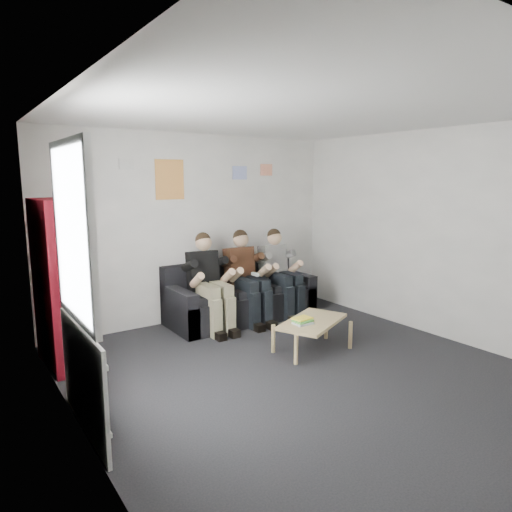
{
  "coord_description": "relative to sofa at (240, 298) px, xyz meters",
  "views": [
    {
      "loc": [
        -3.03,
        -3.47,
        2.06
      ],
      "look_at": [
        0.24,
        1.3,
        1.08
      ],
      "focal_mm": 32.0,
      "sensor_mm": 36.0,
      "label": 1
    }
  ],
  "objects": [
    {
      "name": "bookshelf",
      "position": [
        -2.57,
        -0.34,
        0.62
      ],
      "size": [
        0.28,
        0.83,
        1.85
      ],
      "rotation": [
        0.0,
        0.0,
        0.1
      ],
      "color": "maroon",
      "rests_on": "ground"
    },
    {
      "name": "poster_pink",
      "position": [
        0.76,
        0.4,
        1.9
      ],
      "size": [
        0.22,
        0.01,
        0.18
      ],
      "primitive_type": "cube",
      "color": "#C73E8C",
      "rests_on": "room_shell"
    },
    {
      "name": "person_left",
      "position": [
        -0.61,
        -0.2,
        0.36
      ],
      "size": [
        0.41,
        0.88,
        1.34
      ],
      "rotation": [
        0.0,
        0.0,
        -0.14
      ],
      "color": "black",
      "rests_on": "sofa"
    },
    {
      "name": "window",
      "position": [
        -2.71,
        -1.89,
        0.73
      ],
      "size": [
        0.05,
        1.3,
        2.36
      ],
      "color": "white",
      "rests_on": "room_shell"
    },
    {
      "name": "poster_large",
      "position": [
        -0.89,
        0.4,
        1.75
      ],
      "size": [
        0.42,
        0.01,
        0.55
      ],
      "primitive_type": "cube",
      "color": "#D6C84B",
      "rests_on": "room_shell"
    },
    {
      "name": "room_shell",
      "position": [
        -0.49,
        -2.09,
        1.05
      ],
      "size": [
        5.0,
        5.0,
        5.0
      ],
      "color": "black",
      "rests_on": "ground"
    },
    {
      "name": "sofa",
      "position": [
        0.0,
        0.0,
        0.0
      ],
      "size": [
        2.18,
        0.89,
        0.84
      ],
      "color": "black",
      "rests_on": "ground"
    },
    {
      "name": "poster_blue",
      "position": [
        0.26,
        0.4,
        1.85
      ],
      "size": [
        0.25,
        0.01,
        0.2
      ],
      "primitive_type": "cube",
      "color": "#4066DA",
      "rests_on": "room_shell"
    },
    {
      "name": "person_middle",
      "position": [
        0.0,
        -0.2,
        0.36
      ],
      "size": [
        0.41,
        0.88,
        1.34
      ],
      "rotation": [
        0.0,
        0.0,
        -0.02
      ],
      "color": "#472917",
      "rests_on": "sofa"
    },
    {
      "name": "poster_sign",
      "position": [
        -1.49,
        0.4,
        1.95
      ],
      "size": [
        0.2,
        0.01,
        0.14
      ],
      "primitive_type": "cube",
      "color": "silver",
      "rests_on": "room_shell"
    },
    {
      "name": "coffee_table",
      "position": [
        0.03,
        -1.59,
        0.03
      ],
      "size": [
        0.95,
        0.52,
        0.38
      ],
      "rotation": [
        0.0,
        0.0,
        0.43
      ],
      "color": "tan",
      "rests_on": "ground"
    },
    {
      "name": "radiator",
      "position": [
        -2.64,
        -1.89,
        0.05
      ],
      "size": [
        0.1,
        0.64,
        0.6
      ],
      "color": "white",
      "rests_on": "ground"
    },
    {
      "name": "person_right",
      "position": [
        0.61,
        -0.2,
        0.35
      ],
      "size": [
        0.4,
        0.85,
        1.31
      ],
      "rotation": [
        0.0,
        0.0,
        -0.03
      ],
      "color": "silver",
      "rests_on": "sofa"
    },
    {
      "name": "game_cases",
      "position": [
        -0.14,
        -1.6,
        0.1
      ],
      "size": [
        0.26,
        0.23,
        0.05
      ],
      "rotation": [
        0.0,
        0.0,
        -0.03
      ],
      "color": "beige",
      "rests_on": "coffee_table"
    }
  ]
}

